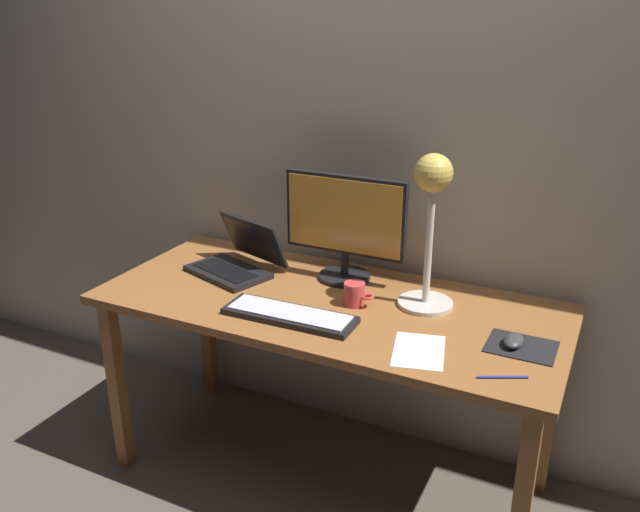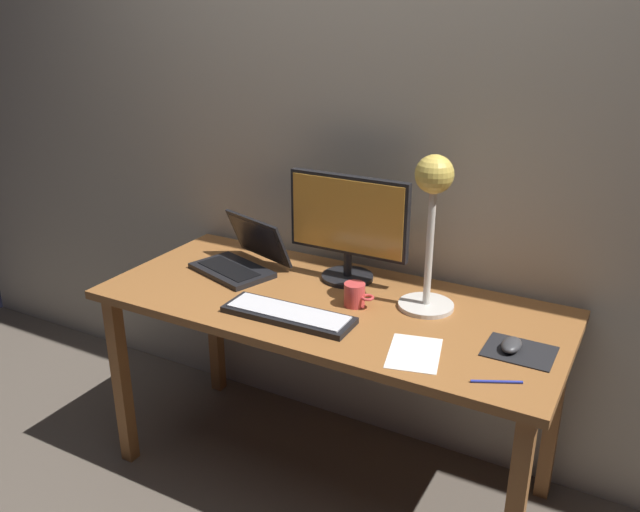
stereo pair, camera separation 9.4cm
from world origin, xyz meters
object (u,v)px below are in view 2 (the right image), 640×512
object	(u,v)px
keyboard_main	(288,314)
monitor	(348,223)
pen	(497,382)
mouse	(511,345)
coffee_mug	(355,295)
desk_lamp	(432,208)
laptop	(244,255)

from	to	relation	value
keyboard_main	monitor	bearing A→B (deg)	86.20
keyboard_main	pen	size ratio (longest dim) A/B	3.17
pen	monitor	bearing A→B (deg)	146.76
mouse	coffee_mug	xyz separation A→B (m)	(-0.54, 0.06, 0.02)
monitor	desk_lamp	size ratio (longest dim) A/B	0.88
desk_lamp	pen	world-z (taller)	desk_lamp
keyboard_main	laptop	xyz separation A→B (m)	(-0.36, 0.28, 0.04)
monitor	pen	xyz separation A→B (m)	(0.67, -0.44, -0.21)
desk_lamp	mouse	size ratio (longest dim) A/B	5.42
desk_lamp	coffee_mug	distance (m)	0.39
desk_lamp	coffee_mug	world-z (taller)	desk_lamp
laptop	coffee_mug	xyz separation A→B (m)	(0.51, -0.09, -0.02)
pen	mouse	bearing A→B (deg)	92.53
laptop	coffee_mug	world-z (taller)	laptop
monitor	mouse	size ratio (longest dim) A/B	4.78
monitor	laptop	distance (m)	0.43
desk_lamp	laptop	bearing A→B (deg)	-179.09
desk_lamp	pen	bearing A→B (deg)	-46.66
desk_lamp	mouse	bearing A→B (deg)	-25.99
desk_lamp	pen	xyz separation A→B (m)	(0.33, -0.35, -0.35)
mouse	coffee_mug	size ratio (longest dim) A/B	0.90
mouse	laptop	bearing A→B (deg)	172.12
pen	keyboard_main	bearing A→B (deg)	174.87
monitor	pen	bearing A→B (deg)	-33.24
keyboard_main	coffee_mug	distance (m)	0.24
desk_lamp	mouse	world-z (taller)	desk_lamp
laptop	keyboard_main	bearing A→B (deg)	-37.14
keyboard_main	coffee_mug	bearing A→B (deg)	51.11
laptop	desk_lamp	distance (m)	0.79
keyboard_main	laptop	size ratio (longest dim) A/B	1.18
coffee_mug	mouse	bearing A→B (deg)	-5.86
keyboard_main	mouse	xyz separation A→B (m)	(0.69, 0.13, 0.01)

